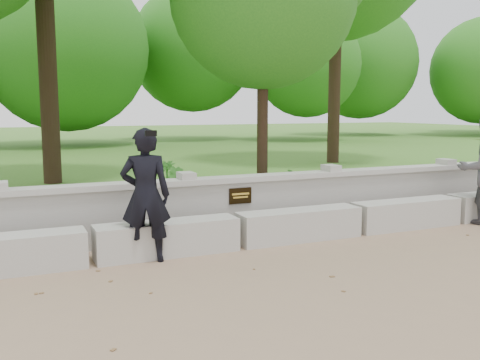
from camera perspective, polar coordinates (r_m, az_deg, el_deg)
name	(u,v)px	position (r m, az deg, el deg)	size (l,w,h in m)	color
ground	(308,288)	(5.92, 7.22, -11.40)	(80.00, 80.00, 0.00)	#8C7156
lawn	(96,160)	(19.09, -15.06, 2.02)	(40.00, 22.00, 0.25)	#3B7022
concrete_bench	(237,231)	(7.48, -0.32, -5.48)	(11.90, 0.45, 0.45)	#B2B0A8
parapet_wall	(218,206)	(8.07, -2.32, -2.78)	(12.50, 0.35, 0.90)	#A7A59E
man_main	(146,195)	(6.78, -10.05, -1.62)	(0.71, 0.65, 1.69)	black
shrub_b	(178,185)	(9.50, -6.65, -0.56)	(0.36, 0.29, 0.65)	#429131
shrub_c	(298,184)	(10.02, 6.18, -0.47)	(0.47, 0.41, 0.53)	#429131
shrub_d	(166,177)	(10.66, -7.87, 0.31)	(0.36, 0.32, 0.64)	#429131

